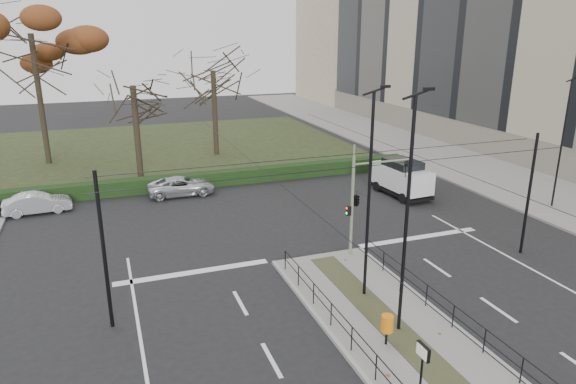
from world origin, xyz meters
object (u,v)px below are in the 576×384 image
(white_van, at_px, (402,177))
(litter_bin, at_px, (387,324))
(parked_car_fourth, at_px, (181,186))
(streetlamp_sidewalk, at_px, (562,142))
(info_panel, at_px, (422,359))
(streetlamp_median_far, at_px, (369,195))
(parked_car_second, at_px, (37,203))
(bare_tree_near, at_px, (133,93))
(traffic_light, at_px, (358,198))
(rust_tree, at_px, (31,33))
(bare_tree_center, at_px, (213,77))
(streetlamp_median_near, at_px, (407,215))

(white_van, bearing_deg, litter_bin, -123.58)
(litter_bin, xyz_separation_m, parked_car_fourth, (-3.89, 19.87, -0.32))
(streetlamp_sidewalk, bearing_deg, info_panel, -145.38)
(streetlamp_median_far, relative_size, parked_car_fourth, 1.92)
(parked_car_second, bearing_deg, white_van, -105.61)
(litter_bin, distance_m, bare_tree_near, 26.23)
(traffic_light, xyz_separation_m, bare_tree_near, (-8.64, 17.76, 3.33))
(parked_car_fourth, height_order, bare_tree_near, bare_tree_near)
(streetlamp_sidewalk, xyz_separation_m, rust_tree, (-30.07, 22.62, 6.15))
(traffic_light, relative_size, parked_car_second, 1.28)
(parked_car_fourth, height_order, white_van, white_van)
(white_van, bearing_deg, streetlamp_sidewalk, -36.36)
(streetlamp_median_far, bearing_deg, bare_tree_center, 90.39)
(litter_bin, distance_m, bare_tree_center, 30.98)
(litter_bin, height_order, bare_tree_center, bare_tree_center)
(traffic_light, height_order, streetlamp_median_far, streetlamp_median_far)
(bare_tree_near, bearing_deg, bare_tree_center, 38.30)
(traffic_light, relative_size, bare_tree_near, 0.54)
(streetlamp_sidewalk, xyz_separation_m, bare_tree_near, (-23.35, 15.60, 2.15))
(info_panel, xyz_separation_m, streetlamp_sidewalk, (17.98, 12.41, 2.36))
(white_van, bearing_deg, info_panel, -120.62)
(litter_bin, height_order, streetlamp_median_far, streetlamp_median_far)
(info_panel, distance_m, streetlamp_median_far, 7.21)
(parked_car_second, bearing_deg, bare_tree_near, -52.85)
(info_panel, height_order, white_van, white_van)
(litter_bin, bearing_deg, streetlamp_median_far, 73.72)
(info_panel, relative_size, parked_car_fourth, 0.47)
(streetlamp_median_far, xyz_separation_m, parked_car_second, (-13.55, 15.83, -3.81))
(streetlamp_median_near, relative_size, rust_tree, 0.64)
(parked_car_second, height_order, white_van, white_van)
(info_panel, height_order, bare_tree_center, bare_tree_center)
(streetlamp_median_far, bearing_deg, info_panel, -105.07)
(rust_tree, distance_m, bare_tree_near, 10.51)
(white_van, xyz_separation_m, rust_tree, (-22.66, 17.17, 9.03))
(info_panel, distance_m, parked_car_second, 25.27)
(litter_bin, height_order, parked_car_second, parked_car_second)
(streetlamp_median_near, xyz_separation_m, streetlamp_sidewalk, (16.29, 8.68, -0.39))
(bare_tree_center, bearing_deg, parked_car_fourth, -114.02)
(parked_car_fourth, bearing_deg, litter_bin, -168.85)
(streetlamp_median_far, height_order, parked_car_fourth, streetlamp_median_far)
(parked_car_fourth, height_order, rust_tree, rust_tree)
(traffic_light, distance_m, rust_tree, 30.06)
(streetlamp_median_near, bearing_deg, bare_tree_center, 90.24)
(traffic_light, xyz_separation_m, litter_bin, (-2.52, -7.18, -2.03))
(streetlamp_median_far, distance_m, parked_car_fourth, 17.59)
(streetlamp_median_far, bearing_deg, streetlamp_sidewalk, 20.09)
(litter_bin, xyz_separation_m, streetlamp_median_near, (0.93, 0.67, 3.60))
(bare_tree_near, bearing_deg, info_panel, -79.14)
(streetlamp_median_far, bearing_deg, parked_car_second, 130.56)
(litter_bin, bearing_deg, info_panel, -103.72)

